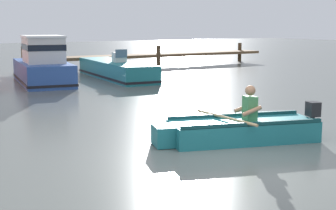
# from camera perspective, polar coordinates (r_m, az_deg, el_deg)

# --- Properties ---
(ground_plane) EXTENTS (120.00, 120.00, 0.00)m
(ground_plane) POSITION_cam_1_polar(r_m,az_deg,el_deg) (9.05, 6.45, -6.27)
(ground_plane) COLOR slate
(wooden_dock) EXTENTS (15.39, 1.64, 1.35)m
(wooden_dock) POSITION_cam_1_polar(r_m,az_deg,el_deg) (28.38, -1.91, 5.87)
(wooden_dock) COLOR brown
(wooden_dock) RESTS_ON ground
(rowboat_with_person) EXTENTS (3.65, 2.25, 1.19)m
(rowboat_with_person) POSITION_cam_1_polar(r_m,az_deg,el_deg) (10.34, 8.44, -2.89)
(rowboat_with_person) COLOR #1E727A
(rowboat_with_person) RESTS_ON ground
(moored_boat_blue) EXTENTS (2.77, 5.53, 2.01)m
(moored_boat_blue) POSITION_cam_1_polar(r_m,az_deg,el_deg) (21.00, -14.57, 4.52)
(moored_boat_blue) COLOR #2D519E
(moored_boat_blue) RESTS_ON ground
(moored_boat_teal) EXTENTS (2.33, 6.76, 1.36)m
(moored_boat_teal) POSITION_cam_1_polar(r_m,az_deg,el_deg) (22.49, -6.17, 4.11)
(moored_boat_teal) COLOR #1E727A
(moored_boat_teal) RESTS_ON ground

